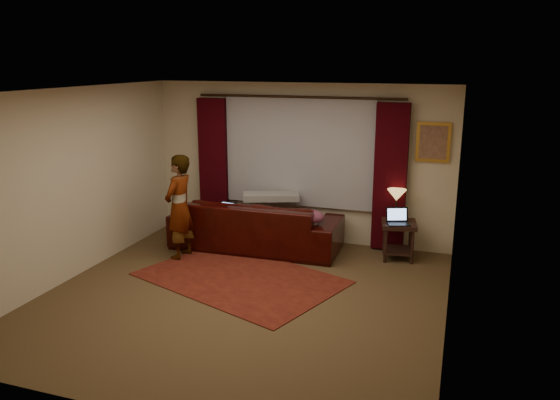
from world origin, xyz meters
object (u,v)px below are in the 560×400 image
at_px(end_table, 398,240).
at_px(person, 179,207).
at_px(laptop_table, 399,217).
at_px(sofa, 256,215).
at_px(laptop_sofa, 225,210).
at_px(tiffany_lamp, 396,204).

distance_m(end_table, person, 3.35).
bearing_deg(end_table, laptop_table, -88.85).
distance_m(sofa, end_table, 2.25).
height_order(laptop_sofa, laptop_table, laptop_table).
distance_m(laptop_sofa, person, 0.76).
xyz_separation_m(end_table, laptop_table, (0.00, -0.12, 0.41)).
distance_m(sofa, tiffany_lamp, 2.19).
xyz_separation_m(sofa, laptop_table, (2.22, 0.10, 0.16)).
relative_size(laptop_sofa, tiffany_lamp, 0.69).
xyz_separation_m(tiffany_lamp, laptop_table, (0.08, -0.27, -0.12)).
relative_size(end_table, person, 0.36).
bearing_deg(laptop_sofa, sofa, 34.47).
bearing_deg(sofa, tiffany_lamp, -171.69).
height_order(sofa, laptop_sofa, sofa).
bearing_deg(end_table, sofa, -174.41).
relative_size(sofa, end_table, 4.60).
height_order(laptop_sofa, person, person).
relative_size(sofa, tiffany_lamp, 5.78).
xyz_separation_m(tiffany_lamp, person, (-3.08, -1.15, -0.02)).
distance_m(sofa, laptop_table, 2.23).
distance_m(laptop_sofa, laptop_table, 2.68).
distance_m(laptop_sofa, end_table, 2.71).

